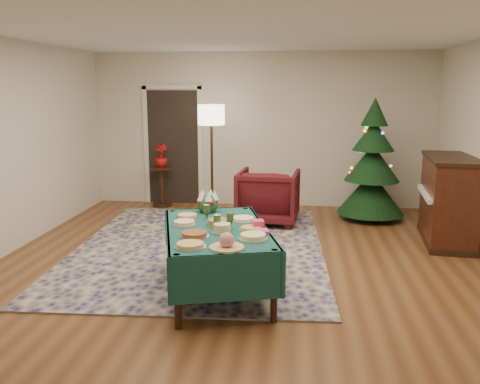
# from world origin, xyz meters

# --- Properties ---
(room_shell) EXTENTS (7.00, 7.00, 7.00)m
(room_shell) POSITION_xyz_m (0.00, 0.00, 1.35)
(room_shell) COLOR #593319
(room_shell) RESTS_ON ground
(doorway) EXTENTS (1.08, 0.04, 2.16)m
(doorway) POSITION_xyz_m (-1.60, 3.48, 1.10)
(doorway) COLOR black
(doorway) RESTS_ON ground
(rug) EXTENTS (3.37, 4.33, 0.02)m
(rug) POSITION_xyz_m (-0.61, 0.84, 0.01)
(rug) COLOR #13144A
(rug) RESTS_ON ground
(buffet_table) EXTENTS (1.45, 1.96, 0.68)m
(buffet_table) POSITION_xyz_m (-0.16, -0.57, 0.55)
(buffet_table) COLOR black
(buffet_table) RESTS_ON ground
(platter_0) EXTENTS (0.29, 0.29, 0.04)m
(platter_0) POSITION_xyz_m (-0.29, -1.24, 0.70)
(platter_0) COLOR silver
(platter_0) RESTS_ON buffet_table
(platter_1) EXTENTS (0.32, 0.32, 0.15)m
(platter_1) POSITION_xyz_m (0.04, -1.24, 0.74)
(platter_1) COLOR silver
(platter_1) RESTS_ON buffet_table
(platter_2) EXTENTS (0.28, 0.28, 0.06)m
(platter_2) POSITION_xyz_m (0.25, -0.94, 0.71)
(platter_2) COLOR silver
(platter_2) RESTS_ON buffet_table
(platter_3) EXTENTS (0.28, 0.28, 0.05)m
(platter_3) POSITION_xyz_m (-0.32, -0.91, 0.71)
(platter_3) COLOR silver
(platter_3) RESTS_ON buffet_table
(platter_4) EXTENTS (0.20, 0.20, 0.09)m
(platter_4) POSITION_xyz_m (-0.08, -0.75, 0.73)
(platter_4) COLOR silver
(platter_4) RESTS_ON buffet_table
(platter_5) EXTENTS (0.24, 0.24, 0.04)m
(platter_5) POSITION_xyz_m (0.20, -0.63, 0.70)
(platter_5) COLOR silver
(platter_5) RESTS_ON buffet_table
(platter_6) EXTENTS (0.25, 0.25, 0.05)m
(platter_6) POSITION_xyz_m (-0.51, -0.51, 0.71)
(platter_6) COLOR silver
(platter_6) RESTS_ON buffet_table
(platter_7) EXTENTS (0.25, 0.25, 0.07)m
(platter_7) POSITION_xyz_m (-0.16, -0.48, 0.71)
(platter_7) COLOR silver
(platter_7) RESTS_ON buffet_table
(platter_8) EXTENTS (0.27, 0.27, 0.04)m
(platter_8) POSITION_xyz_m (0.08, -0.26, 0.70)
(platter_8) COLOR silver
(platter_8) RESTS_ON buffet_table
(platter_9) EXTENTS (0.24, 0.24, 0.04)m
(platter_9) POSITION_xyz_m (-0.54, -0.20, 0.70)
(platter_9) COLOR silver
(platter_9) RESTS_ON buffet_table
(goblet_0) EXTENTS (0.07, 0.07, 0.16)m
(goblet_0) POSITION_xyz_m (-0.32, -0.23, 0.77)
(goblet_0) COLOR #2D471E
(goblet_0) RESTS_ON buffet_table
(goblet_1) EXTENTS (0.07, 0.07, 0.16)m
(goblet_1) POSITION_xyz_m (-0.02, -0.57, 0.77)
(goblet_1) COLOR #2D471E
(goblet_1) RESTS_ON buffet_table
(goblet_2) EXTENTS (0.07, 0.07, 0.16)m
(goblet_2) POSITION_xyz_m (-0.14, -0.66, 0.77)
(goblet_2) COLOR #2D471E
(goblet_2) RESTS_ON buffet_table
(napkin_stack) EXTENTS (0.17, 0.17, 0.04)m
(napkin_stack) POSITION_xyz_m (0.31, -0.72, 0.70)
(napkin_stack) COLOR #E43F6C
(napkin_stack) RESTS_ON buffet_table
(gift_box) EXTENTS (0.13, 0.13, 0.09)m
(gift_box) POSITION_xyz_m (0.26, -0.56, 0.73)
(gift_box) COLOR #D13A65
(gift_box) RESTS_ON buffet_table
(centerpiece) EXTENTS (0.25, 0.25, 0.28)m
(centerpiece) POSITION_xyz_m (-0.37, 0.08, 0.80)
(centerpiece) COLOR #1E4C1E
(centerpiece) RESTS_ON buffet_table
(armchair) EXTENTS (0.97, 0.92, 0.93)m
(armchair) POSITION_xyz_m (0.21, 2.22, 0.47)
(armchair) COLOR #470F14
(armchair) RESTS_ON ground
(floor_lamp) EXTENTS (0.44, 0.44, 1.82)m
(floor_lamp) POSITION_xyz_m (-0.78, 2.81, 1.54)
(floor_lamp) COLOR #A57F3F
(floor_lamp) RESTS_ON ground
(side_table) EXTENTS (0.39, 0.39, 0.70)m
(side_table) POSITION_xyz_m (-1.75, 3.20, 0.34)
(side_table) COLOR black
(side_table) RESTS_ON ground
(potted_plant) EXTENTS (0.23, 0.41, 0.23)m
(potted_plant) POSITION_xyz_m (-1.75, 3.20, 0.82)
(potted_plant) COLOR #A10E0B
(potted_plant) RESTS_ON side_table
(christmas_tree) EXTENTS (1.15, 1.15, 1.94)m
(christmas_tree) POSITION_xyz_m (1.83, 2.68, 0.87)
(christmas_tree) COLOR black
(christmas_tree) RESTS_ON ground
(piano) EXTENTS (0.78, 1.43, 1.18)m
(piano) POSITION_xyz_m (2.69, 1.51, 0.58)
(piano) COLOR black
(piano) RESTS_ON ground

